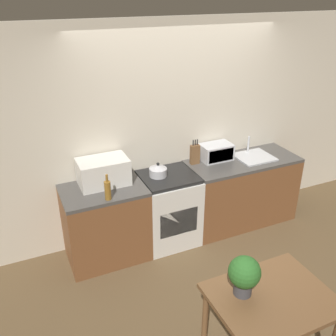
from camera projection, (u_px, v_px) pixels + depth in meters
name	position (u px, v px, depth m)	size (l,w,h in m)	color
ground_plane	(212.00, 263.00, 4.33)	(16.00, 16.00, 0.00)	brown
wall_back	(177.00, 130.00, 4.55)	(10.00, 0.06, 2.60)	beige
counter_left_run	(106.00, 223.00, 4.26)	(0.90, 0.62, 0.90)	brown
counter_right_run	(240.00, 191.00, 4.94)	(1.44, 0.62, 0.90)	brown
stove_range	(168.00, 209.00, 4.55)	(0.65, 0.62, 0.90)	silver
kettle	(158.00, 170.00, 4.31)	(0.21, 0.21, 0.17)	#B7B7BC
microwave	(103.00, 172.00, 4.11)	(0.54, 0.35, 0.29)	silver
bottle	(108.00, 190.00, 3.82)	(0.07, 0.07, 0.28)	olive
knife_block	(195.00, 154.00, 4.59)	(0.11, 0.06, 0.32)	brown
toaster_oven	(216.00, 152.00, 4.71)	(0.39, 0.26, 0.20)	silver
sink_basin	(254.00, 156.00, 4.80)	(0.46, 0.41, 0.24)	silver
dining_table	(271.00, 305.00, 2.93)	(0.93, 0.74, 0.72)	brown
potted_plant	(244.00, 274.00, 2.84)	(0.25, 0.25, 0.34)	#424247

